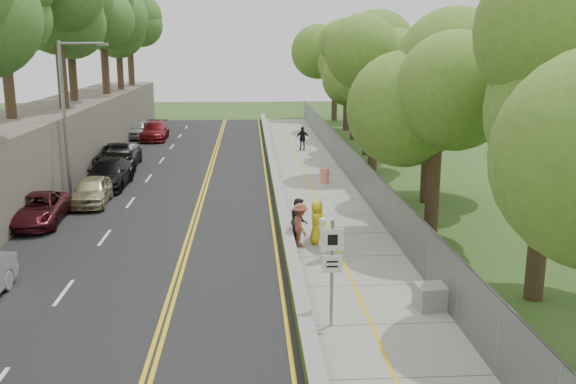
# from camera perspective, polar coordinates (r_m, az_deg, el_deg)

# --- Properties ---
(ground) EXTENTS (140.00, 140.00, 0.00)m
(ground) POSITION_cam_1_polar(r_m,az_deg,el_deg) (21.22, -0.03, -8.59)
(ground) COLOR #33511E
(ground) RESTS_ON ground
(road) EXTENTS (11.20, 66.00, 0.04)m
(road) POSITION_cam_1_polar(r_m,az_deg,el_deg) (35.81, -10.16, 0.24)
(road) COLOR black
(road) RESTS_ON ground
(sidewalk) EXTENTS (4.20, 66.00, 0.05)m
(sidewalk) POSITION_cam_1_polar(r_m,az_deg,el_deg) (35.75, 2.60, 0.42)
(sidewalk) COLOR gray
(sidewalk) RESTS_ON ground
(jersey_barrier) EXTENTS (0.42, 66.00, 0.60)m
(jersey_barrier) POSITION_cam_1_polar(r_m,az_deg,el_deg) (35.53, -1.09, 0.81)
(jersey_barrier) COLOR #91E61F
(jersey_barrier) RESTS_ON ground
(rock_embankment) EXTENTS (5.00, 66.00, 4.00)m
(rock_embankment) POSITION_cam_1_polar(r_m,az_deg,el_deg) (37.27, -22.76, 3.03)
(rock_embankment) COLOR #595147
(rock_embankment) RESTS_ON ground
(chainlink_fence) EXTENTS (0.04, 66.00, 2.00)m
(chainlink_fence) POSITION_cam_1_polar(r_m,az_deg,el_deg) (35.84, 5.96, 1.99)
(chainlink_fence) COLOR slate
(chainlink_fence) RESTS_ON ground
(trees_fenceside) EXTENTS (7.00, 66.00, 14.00)m
(trees_fenceside) POSITION_cam_1_polar(r_m,az_deg,el_deg) (35.66, 9.99, 11.52)
(trees_fenceside) COLOR olive
(trees_fenceside) RESTS_ON ground
(streetlight) EXTENTS (2.52, 0.22, 8.00)m
(streetlight) POSITION_cam_1_polar(r_m,az_deg,el_deg) (35.09, -18.95, 7.13)
(streetlight) COLOR gray
(streetlight) RESTS_ON ground
(signpost) EXTENTS (0.62, 0.09, 3.10)m
(signpost) POSITION_cam_1_polar(r_m,az_deg,el_deg) (17.82, 3.95, -6.19)
(signpost) COLOR gray
(signpost) RESTS_ON sidewalk
(construction_barrel) EXTENTS (0.53, 0.53, 0.86)m
(construction_barrel) POSITION_cam_1_polar(r_m,az_deg,el_deg) (36.69, 3.27, 1.47)
(construction_barrel) COLOR red
(construction_barrel) RESTS_ON sidewalk
(concrete_block) EXTENTS (1.17, 0.94, 0.72)m
(concrete_block) POSITION_cam_1_polar(r_m,az_deg,el_deg) (20.03, 12.84, -9.03)
(concrete_block) COLOR gray
(concrete_block) RESTS_ON sidewalk
(car_2) EXTENTS (2.51, 4.91, 1.33)m
(car_2) POSITION_cam_1_polar(r_m,az_deg,el_deg) (30.39, -21.43, -1.43)
(car_2) COLOR #50151D
(car_2) RESTS_ON road
(car_3) EXTENTS (2.18, 5.25, 1.52)m
(car_3) POSITION_cam_1_polar(r_m,az_deg,el_deg) (36.93, -15.64, 1.58)
(car_3) COLOR black
(car_3) RESTS_ON road
(car_4) EXTENTS (1.85, 4.14, 1.38)m
(car_4) POSITION_cam_1_polar(r_m,az_deg,el_deg) (33.17, -17.02, 0.11)
(car_4) COLOR #BDB387
(car_4) RESTS_ON road
(car_5) EXTENTS (1.89, 4.33, 1.38)m
(car_5) POSITION_cam_1_polar(r_m,az_deg,el_deg) (43.01, -14.53, 3.12)
(car_5) COLOR silver
(car_5) RESTS_ON road
(car_6) EXTENTS (2.91, 5.73, 1.55)m
(car_6) POSITION_cam_1_polar(r_m,az_deg,el_deg) (42.48, -14.90, 3.10)
(car_6) COLOR black
(car_6) RESTS_ON road
(car_7) EXTENTS (2.22, 5.14, 1.47)m
(car_7) POSITION_cam_1_polar(r_m,az_deg,el_deg) (54.50, -11.75, 5.33)
(car_7) COLOR maroon
(car_7) RESTS_ON road
(car_8) EXTENTS (1.85, 4.41, 1.49)m
(car_8) POSITION_cam_1_polar(r_m,az_deg,el_deg) (55.91, -13.21, 5.45)
(car_8) COLOR #B9B9BE
(car_8) RESTS_ON road
(painter_0) EXTENTS (0.58, 0.87, 1.74)m
(painter_0) POSITION_cam_1_polar(r_m,az_deg,el_deg) (25.48, 2.59, -2.70)
(painter_0) COLOR yellow
(painter_0) RESTS_ON sidewalk
(painter_1) EXTENTS (0.57, 0.70, 1.65)m
(painter_1) POSITION_cam_1_polar(r_m,az_deg,el_deg) (23.48, 3.13, -4.19)
(painter_1) COLOR white
(painter_1) RESTS_ON sidewalk
(painter_2) EXTENTS (0.73, 0.91, 1.82)m
(painter_2) POSITION_cam_1_polar(r_m,az_deg,el_deg) (25.57, 0.99, -2.54)
(painter_2) COLOR #222227
(painter_2) RESTS_ON sidewalk
(painter_3) EXTENTS (0.87, 1.23, 1.74)m
(painter_3) POSITION_cam_1_polar(r_m,az_deg,el_deg) (25.07, 1.08, -2.95)
(painter_3) COLOR brown
(painter_3) RESTS_ON sidewalk
(person_far) EXTENTS (1.05, 0.46, 1.77)m
(person_far) POSITION_cam_1_polar(r_m,az_deg,el_deg) (48.07, 1.31, 4.79)
(person_far) COLOR black
(person_far) RESTS_ON sidewalk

